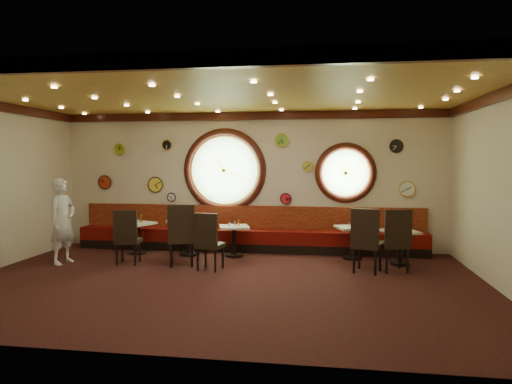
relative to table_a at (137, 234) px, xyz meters
The scene contains 53 objects.
floor 3.20m from the table_a, 40.67° to the right, with size 9.00×6.00×0.00m, color black.
ceiling 4.20m from the table_a, 40.67° to the right, with size 9.00×6.00×0.02m, color gold.
wall_back 2.83m from the table_a, 21.31° to the left, with size 9.00×0.02×3.20m, color beige.
wall_front 5.72m from the table_a, 64.63° to the right, with size 9.00×0.02×3.20m, color beige.
wall_right 7.30m from the table_a, 16.65° to the right, with size 0.02×6.00×3.20m, color beige.
molding_back 3.70m from the table_a, 20.26° to the left, with size 9.00×0.10×0.18m, color #361109.
molding_front 6.17m from the table_a, 64.41° to the right, with size 9.00×0.10×0.18m, color #361109.
molding_right 7.64m from the table_a, 16.76° to the right, with size 0.10×6.00×0.18m, color #361109.
banquette_base 2.51m from the table_a, 15.29° to the left, with size 8.00×0.55×0.20m, color black.
banquette_seat 2.49m from the table_a, 15.29° to the left, with size 8.00×0.55×0.30m, color #5B0A07.
banquette_back 2.57m from the table_a, 20.05° to the left, with size 8.00×0.10×0.55m, color #660810.
porthole_left_glass 2.47m from the table_a, 27.35° to the left, with size 1.66×1.66×0.02m, color #98CE7B.
porthole_left_frame 2.46m from the table_a, 26.97° to the left, with size 1.98×1.98×0.18m, color #361109.
porthole_left_ring 2.45m from the table_a, 26.21° to the left, with size 1.61×1.61×0.03m, color gold.
porthole_right_glass 4.89m from the table_a, 11.45° to the left, with size 1.10×1.10×0.02m, color #98CE7B.
porthole_right_frame 4.88m from the table_a, 11.27° to the left, with size 1.38×1.38×0.18m, color #361109.
porthole_right_ring 4.88m from the table_a, 10.91° to the left, with size 1.09×1.09×0.03m, color gold.
wall_clock_0 1.86m from the table_a, 143.21° to the left, with size 0.32×0.32×0.03m, color red.
wall_clock_1 2.24m from the table_a, 65.89° to the left, with size 0.24×0.24×0.03m, color black.
wall_clock_2 3.46m from the table_a, 15.42° to the left, with size 0.24×0.24×0.03m, color red.
wall_clock_3 1.28m from the table_a, 60.79° to the left, with size 0.20×0.20×0.03m, color white.
wall_clock_4 3.90m from the table_a, 15.88° to the left, with size 0.30×0.30×0.03m, color #76B839.
wall_clock_5 2.25m from the table_a, 131.70° to the left, with size 0.26×0.26×0.03m, color #92B223.
wall_clock_6 6.09m from the table_a, ahead, with size 0.28×0.28×0.03m, color black.
wall_clock_7 6.10m from the table_a, ahead, with size 0.34×0.34×0.03m, color white.
wall_clock_8 4.14m from the table_a, 13.44° to the left, with size 0.22×0.22×0.03m, color #C2CB43.
wall_clock_9 1.39m from the table_a, 83.56° to the left, with size 0.36×0.36×0.03m, color yellow.
table_a is the anchor object (origin of this frame).
table_b 1.20m from the table_a, ahead, with size 0.93×0.93×0.79m.
table_c 2.21m from the table_a, ahead, with size 0.76×0.76×0.67m.
table_d 4.73m from the table_a, ahead, with size 0.79×0.79×0.69m.
table_e 5.65m from the table_a, ahead, with size 0.79×0.79×0.69m.
chair_a 1.12m from the table_a, 77.33° to the right, with size 0.52×0.52×0.68m.
chair_b 1.74m from the table_a, 37.70° to the right, with size 0.64×0.64×0.76m.
chair_c 2.38m from the table_a, 33.80° to the right, with size 0.53×0.53×0.68m.
chair_d 5.02m from the table_a, 12.53° to the right, with size 0.64×0.64×0.75m.
chair_e 5.54m from the table_a, ahead, with size 0.58×0.58×0.73m.
condiment_a_salt 0.34m from the table_a, 157.22° to the left, with size 0.04×0.04×0.10m, color silver.
condiment_b_salt 1.14m from the table_a, ahead, with size 0.04×0.04×0.10m, color silver.
condiment_c_salt 2.13m from the table_a, ahead, with size 0.03×0.03×0.09m, color silver.
condiment_d_salt 4.66m from the table_a, ahead, with size 0.04×0.04×0.10m, color #B8B8BC.
condiment_a_pepper 0.31m from the table_a, ahead, with size 0.04×0.04×0.10m, color silver.
condiment_b_pepper 1.29m from the table_a, ahead, with size 0.03×0.03×0.09m, color silver.
condiment_c_pepper 2.25m from the table_a, ahead, with size 0.04×0.04×0.11m, color silver.
condiment_d_pepper 4.73m from the table_a, ahead, with size 0.04×0.04×0.11m, color silver.
condiment_a_bottle 0.36m from the table_a, 40.13° to the left, with size 0.05×0.05×0.17m, color gold.
condiment_b_bottle 1.39m from the table_a, ahead, with size 0.05×0.05×0.15m, color gold.
condiment_c_bottle 2.32m from the table_a, ahead, with size 0.04×0.04×0.14m, color gold.
condiment_d_bottle 4.81m from the table_a, ahead, with size 0.04×0.04×0.14m, color yellow.
condiment_e_salt 5.63m from the table_a, ahead, with size 0.04×0.04×0.11m, color silver.
condiment_e_pepper 5.65m from the table_a, ahead, with size 0.03×0.03×0.09m, color silver.
condiment_e_bottle 5.73m from the table_a, ahead, with size 0.04×0.04×0.14m, color gold.
waiter 1.64m from the table_a, 133.37° to the right, with size 0.63×0.41×1.72m, color white.
Camera 1 is at (1.72, -7.53, 2.09)m, focal length 32.00 mm.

